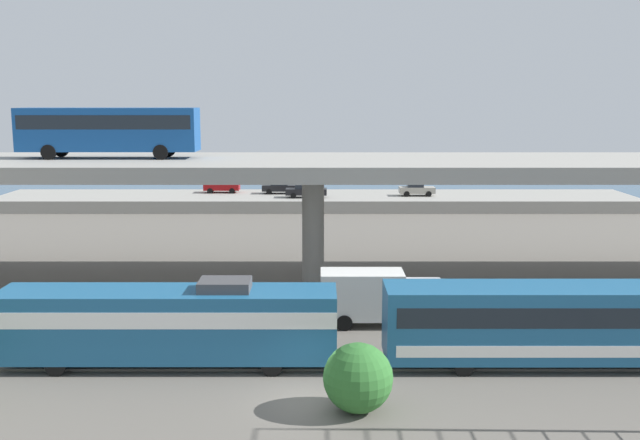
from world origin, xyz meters
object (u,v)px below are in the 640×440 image
object	(u,v)px
parked_car_3	(283,187)
parked_car_2	(225,186)
transit_bus_on_overpass	(111,128)
parked_car_0	(308,191)
parked_car_1	(419,189)
train_locomotive	(154,321)
train_coach_lead	(602,322)
service_truck_east	(380,296)

from	to	relation	value
parked_car_3	parked_car_2	bearing A→B (deg)	172.96
parked_car_2	transit_bus_on_overpass	bearing A→B (deg)	85.77
parked_car_2	parked_car_3	distance (m)	7.07
parked_car_0	parked_car_1	xyz separation A→B (m)	(12.69, 1.51, -0.00)
train_locomotive	transit_bus_on_overpass	bearing A→B (deg)	-69.06
transit_bus_on_overpass	parked_car_2	xyz separation A→B (m)	(2.71, 36.54, -8.39)
train_coach_lead	transit_bus_on_overpass	world-z (taller)	transit_bus_on_overpass
parked_car_1	parked_car_2	world-z (taller)	same
train_coach_lead	parked_car_3	xyz separation A→B (m)	(-17.74, 52.36, -0.02)
train_coach_lead	transit_bus_on_overpass	distance (m)	33.20
transit_bus_on_overpass	parked_car_3	world-z (taller)	transit_bus_on_overpass
transit_bus_on_overpass	parked_car_1	size ratio (longest dim) A/B	2.97
train_coach_lead	train_locomotive	bearing A→B (deg)	0.00
transit_bus_on_overpass	service_truck_east	world-z (taller)	transit_bus_on_overpass
train_locomotive	parked_car_0	size ratio (longest dim) A/B	3.66
transit_bus_on_overpass	parked_car_2	bearing A→B (deg)	-94.23
transit_bus_on_overpass	train_locomotive	bearing A→B (deg)	110.94
service_truck_east	parked_car_2	xyz separation A→B (m)	(-14.83, 46.87, 0.51)
train_locomotive	parked_car_3	xyz separation A→B (m)	(3.34, 52.36, -0.05)
train_coach_lead	parked_car_3	size ratio (longest dim) A/B	4.52
train_coach_lead	service_truck_east	bearing A→B (deg)	-32.64
service_truck_east	train_locomotive	bearing A→B (deg)	-150.32
parked_car_1	parked_car_3	size ratio (longest dim) A/B	0.91
parked_car_1	train_locomotive	bearing A→B (deg)	-110.67
service_truck_east	parked_car_1	xyz separation A→B (m)	(7.87, 44.05, 0.51)
train_coach_lead	parked_car_2	distance (m)	58.70
parked_car_3	train_coach_lead	bearing A→B (deg)	-71.29
transit_bus_on_overpass	service_truck_east	bearing A→B (deg)	149.50
parked_car_2	train_locomotive	bearing A→B (deg)	93.95
train_locomotive	parked_car_2	distance (m)	53.36
transit_bus_on_overpass	parked_car_1	xyz separation A→B (m)	(25.41, 33.73, -8.39)
train_coach_lead	parked_car_0	distance (m)	51.08
train_coach_lead	parked_car_0	bearing A→B (deg)	-73.22
transit_bus_on_overpass	parked_car_3	bearing A→B (deg)	-105.24
parked_car_2	parked_car_3	size ratio (longest dim) A/B	0.93
transit_bus_on_overpass	parked_car_2	distance (m)	37.59
parked_car_0	parked_car_1	world-z (taller)	same
transit_bus_on_overpass	parked_car_3	distance (m)	37.92
train_coach_lead	parked_car_0	world-z (taller)	train_coach_lead
train_locomotive	transit_bus_on_overpass	size ratio (longest dim) A/B	1.41
train_coach_lead	parked_car_1	world-z (taller)	train_coach_lead
train_coach_lead	parked_car_1	distance (m)	50.45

